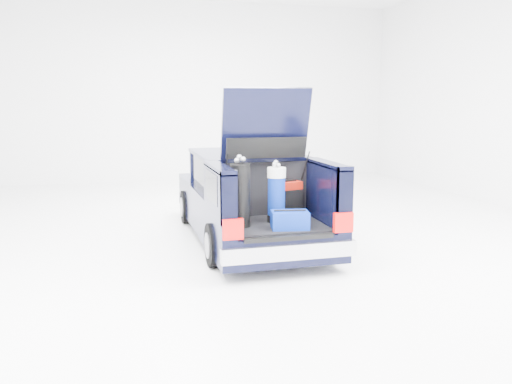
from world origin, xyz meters
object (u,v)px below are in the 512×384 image
object	(u,v)px
black_golf_bag	(240,195)
blue_golf_bag	(276,194)
car	(247,198)
red_suitcase	(290,199)
blue_duffel	(290,220)

from	to	relation	value
black_golf_bag	blue_golf_bag	xyz separation A→B (m)	(0.56, 0.17, -0.04)
car	black_golf_bag	world-z (taller)	car
car	red_suitcase	size ratio (longest dim) A/B	8.51
car	red_suitcase	world-z (taller)	car
red_suitcase	black_golf_bag	size ratio (longest dim) A/B	0.57
car	blue_golf_bag	size ratio (longest dim) A/B	5.33
black_golf_bag	car	bearing A→B (deg)	92.24
blue_golf_bag	blue_duffel	xyz separation A→B (m)	(0.05, -0.44, -0.28)
car	black_golf_bag	bearing A→B (deg)	-106.73
red_suitcase	blue_duffel	world-z (taller)	red_suitcase
car	blue_duffel	world-z (taller)	car
red_suitcase	blue_duffel	size ratio (longest dim) A/B	1.01
black_golf_bag	blue_golf_bag	bearing A→B (deg)	35.60
car	blue_golf_bag	world-z (taller)	car
black_golf_bag	blue_duffel	world-z (taller)	black_golf_bag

